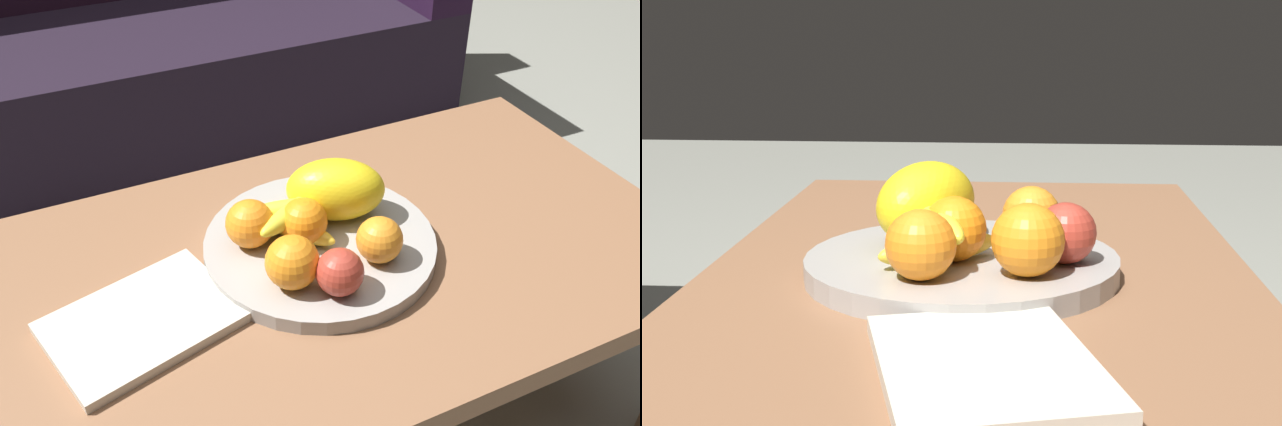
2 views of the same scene
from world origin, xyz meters
The scene contains 10 objects.
coffee_table centered at (0.00, 0.00, 0.38)m, with size 1.09×0.65×0.43m.
fruit_bowl centered at (-0.05, 0.02, 0.44)m, with size 0.36×0.36×0.03m, color #9E9A94.
melon_large_front centered at (0.00, 0.06, 0.50)m, with size 0.16×0.10×0.10m, color yellow.
orange_front centered at (-0.13, -0.06, 0.49)m, with size 0.08×0.08×0.08m, color orange.
orange_left centered at (-0.07, 0.02, 0.49)m, with size 0.07×0.07×0.07m, color orange.
orange_right centered at (0.01, -0.06, 0.49)m, with size 0.07×0.07×0.07m, color orange.
orange_back centered at (-0.15, 0.05, 0.49)m, with size 0.08×0.08×0.08m, color orange.
apple_front centered at (-0.08, -0.10, 0.49)m, with size 0.07×0.07×0.07m, color #AD3729.
banana_bunch centered at (-0.08, 0.05, 0.48)m, with size 0.16×0.14×0.06m.
magazine centered at (-0.34, -0.02, 0.44)m, with size 0.25×0.18×0.02m, color beige.
Camera 2 is at (-1.06, -0.05, 0.73)m, focal length 50.77 mm.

